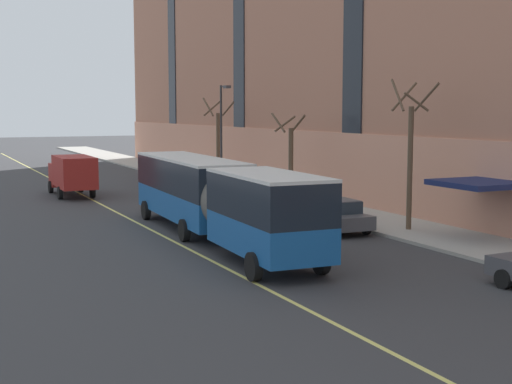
{
  "coord_description": "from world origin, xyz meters",
  "views": [
    {
      "loc": [
        -12.15,
        -27.82,
        5.78
      ],
      "look_at": [
        2.63,
        3.31,
        1.8
      ],
      "focal_mm": 50.0,
      "sensor_mm": 36.0,
      "label": 1
    }
  ],
  "objects_px": {
    "parked_car_red_2": "(160,172)",
    "parked_car_black_5": "(259,196)",
    "street_tree_far_downtown": "(218,141)",
    "parked_car_darkgray_1": "(336,215)",
    "street_tree_mid_block": "(410,154)",
    "city_bus": "(215,195)",
    "street_lamp": "(222,126)",
    "parked_car_darkgray_4": "(200,181)",
    "box_truck": "(72,173)",
    "street_tree_far_uptown": "(290,157)"
  },
  "relations": [
    {
      "from": "parked_car_darkgray_1",
      "to": "street_tree_far_uptown",
      "type": "distance_m",
      "value": 10.85
    },
    {
      "from": "street_tree_far_downtown",
      "to": "parked_car_darkgray_4",
      "type": "bearing_deg",
      "value": -128.15
    },
    {
      "from": "city_bus",
      "to": "street_tree_far_downtown",
      "type": "height_order",
      "value": "street_tree_far_downtown"
    },
    {
      "from": "parked_car_darkgray_1",
      "to": "street_tree_far_downtown",
      "type": "bearing_deg",
      "value": 82.24
    },
    {
      "from": "city_bus",
      "to": "parked_car_black_5",
      "type": "distance_m",
      "value": 10.17
    },
    {
      "from": "parked_car_red_2",
      "to": "street_tree_mid_block",
      "type": "xyz_separation_m",
      "value": [
        3.16,
        -28.5,
        2.94
      ]
    },
    {
      "from": "street_tree_mid_block",
      "to": "street_tree_far_downtown",
      "type": "xyz_separation_m",
      "value": [
        -0.02,
        23.71,
        -0.32
      ]
    },
    {
      "from": "parked_car_darkgray_1",
      "to": "street_tree_far_uptown",
      "type": "height_order",
      "value": "street_tree_far_uptown"
    },
    {
      "from": "box_truck",
      "to": "parked_car_black_5",
      "type": "bearing_deg",
      "value": -52.93
    },
    {
      "from": "parked_car_red_2",
      "to": "street_tree_mid_block",
      "type": "relative_size",
      "value": 0.62
    },
    {
      "from": "city_bus",
      "to": "parked_car_black_5",
      "type": "height_order",
      "value": "city_bus"
    },
    {
      "from": "parked_car_red_2",
      "to": "street_tree_far_downtown",
      "type": "height_order",
      "value": "street_tree_far_downtown"
    },
    {
      "from": "parked_car_darkgray_1",
      "to": "street_lamp",
      "type": "relative_size",
      "value": 0.6
    },
    {
      "from": "street_tree_mid_block",
      "to": "street_tree_far_downtown",
      "type": "relative_size",
      "value": 1.08
    },
    {
      "from": "parked_car_red_2",
      "to": "parked_car_black_5",
      "type": "relative_size",
      "value": 0.9
    },
    {
      "from": "parked_car_red_2",
      "to": "parked_car_black_5",
      "type": "distance_m",
      "value": 18.57
    },
    {
      "from": "city_bus",
      "to": "parked_car_darkgray_4",
      "type": "distance_m",
      "value": 19.31
    },
    {
      "from": "parked_car_black_5",
      "to": "street_lamp",
      "type": "distance_m",
      "value": 10.9
    },
    {
      "from": "street_tree_far_uptown",
      "to": "parked_car_red_2",
      "type": "bearing_deg",
      "value": 100.61
    },
    {
      "from": "parked_car_darkgray_1",
      "to": "street_tree_mid_block",
      "type": "bearing_deg",
      "value": -28.8
    },
    {
      "from": "street_tree_mid_block",
      "to": "parked_car_darkgray_1",
      "type": "bearing_deg",
      "value": 151.2
    },
    {
      "from": "parked_car_black_5",
      "to": "street_tree_mid_block",
      "type": "relative_size",
      "value": 0.69
    },
    {
      "from": "parked_car_darkgray_4",
      "to": "street_tree_far_downtown",
      "type": "height_order",
      "value": "street_tree_far_downtown"
    },
    {
      "from": "street_tree_far_downtown",
      "to": "parked_car_black_5",
      "type": "bearing_deg",
      "value": -102.77
    },
    {
      "from": "parked_car_darkgray_4",
      "to": "street_tree_far_downtown",
      "type": "distance_m",
      "value": 5.35
    },
    {
      "from": "parked_car_darkgray_4",
      "to": "parked_car_black_5",
      "type": "distance_m",
      "value": 10.12
    },
    {
      "from": "city_bus",
      "to": "box_truck",
      "type": "distance_m",
      "value": 19.48
    },
    {
      "from": "parked_car_red_2",
      "to": "street_lamp",
      "type": "relative_size",
      "value": 0.59
    },
    {
      "from": "city_bus",
      "to": "street_lamp",
      "type": "height_order",
      "value": "street_lamp"
    },
    {
      "from": "parked_car_red_2",
      "to": "street_tree_far_uptown",
      "type": "xyz_separation_m",
      "value": [
        3.11,
        -16.62,
        2.12
      ]
    },
    {
      "from": "parked_car_black_5",
      "to": "box_truck",
      "type": "bearing_deg",
      "value": 127.07
    },
    {
      "from": "parked_car_darkgray_4",
      "to": "street_tree_far_uptown",
      "type": "relative_size",
      "value": 0.81
    },
    {
      "from": "parked_car_darkgray_4",
      "to": "street_tree_mid_block",
      "type": "bearing_deg",
      "value": -81.78
    },
    {
      "from": "street_tree_mid_block",
      "to": "city_bus",
      "type": "bearing_deg",
      "value": 168.71
    },
    {
      "from": "box_truck",
      "to": "street_tree_far_downtown",
      "type": "bearing_deg",
      "value": 12.44
    },
    {
      "from": "box_truck",
      "to": "street_tree_far_uptown",
      "type": "xyz_separation_m",
      "value": [
        11.57,
        -9.28,
        1.32
      ]
    },
    {
      "from": "parked_car_black_5",
      "to": "street_tree_far_uptown",
      "type": "distance_m",
      "value": 4.22
    },
    {
      "from": "parked_car_darkgray_4",
      "to": "street_lamp",
      "type": "xyz_separation_m",
      "value": [
        1.69,
        -0.1,
        3.84
      ]
    },
    {
      "from": "parked_car_red_2",
      "to": "box_truck",
      "type": "relative_size",
      "value": 0.66
    },
    {
      "from": "parked_car_black_5",
      "to": "street_lamp",
      "type": "height_order",
      "value": "street_lamp"
    },
    {
      "from": "parked_car_red_2",
      "to": "street_lamp",
      "type": "xyz_separation_m",
      "value": [
        1.95,
        -8.56,
        3.84
      ]
    },
    {
      "from": "street_tree_far_downtown",
      "to": "street_tree_mid_block",
      "type": "bearing_deg",
      "value": -89.96
    },
    {
      "from": "parked_car_darkgray_1",
      "to": "street_tree_far_downtown",
      "type": "xyz_separation_m",
      "value": [
        3.0,
        22.05,
        2.63
      ]
    },
    {
      "from": "parked_car_darkgray_1",
      "to": "parked_car_darkgray_4",
      "type": "distance_m",
      "value": 18.39
    },
    {
      "from": "parked_car_darkgray_1",
      "to": "street_tree_mid_block",
      "type": "xyz_separation_m",
      "value": [
        3.02,
        -1.66,
        2.94
      ]
    },
    {
      "from": "parked_car_darkgray_1",
      "to": "parked_car_red_2",
      "type": "height_order",
      "value": "same"
    },
    {
      "from": "parked_car_black_5",
      "to": "street_tree_far_downtown",
      "type": "distance_m",
      "value": 14.37
    },
    {
      "from": "box_truck",
      "to": "street_tree_mid_block",
      "type": "distance_m",
      "value": 24.23
    },
    {
      "from": "parked_car_black_5",
      "to": "street_tree_far_uptown",
      "type": "xyz_separation_m",
      "value": [
        3.1,
        1.94,
        2.11
      ]
    },
    {
      "from": "city_bus",
      "to": "parked_car_red_2",
      "type": "distance_m",
      "value": 27.36
    }
  ]
}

